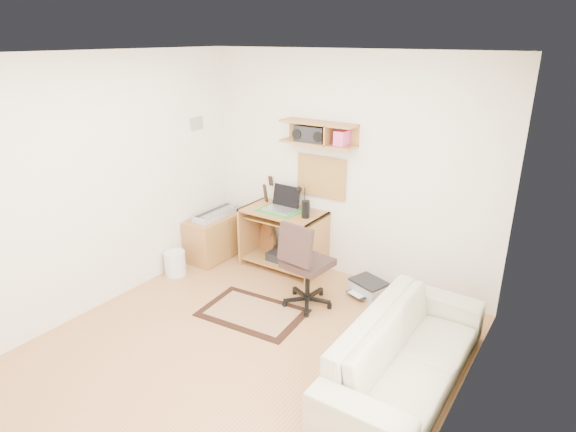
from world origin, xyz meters
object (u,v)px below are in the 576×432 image
Objects in this scene: task_chair at (308,263)px; printer at (369,287)px; cabinet at (218,235)px; sofa at (408,342)px; desk at (283,239)px.

task_chair reaches higher than printer.
cabinet is 2.09m from printer.
task_chair is at bearing -108.27° from printer.
sofa reaches higher than printer.
desk is 1.21m from printer.
task_chair is 1.47m from sofa.
printer is at bearing -0.84° from desk.
task_chair is 1.09× the size of cabinet.
task_chair reaches higher than sofa.
cabinet is (-1.63, 0.42, -0.22)m from task_chair.
desk is 0.50× the size of sofa.
task_chair is 0.84m from printer.
sofa is at bearing -19.23° from cabinet.
sofa reaches higher than cabinet.
printer is at bearing 58.40° from task_chair.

